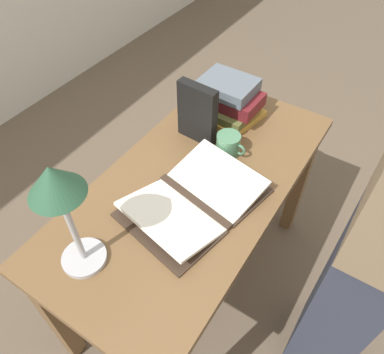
{
  "coord_description": "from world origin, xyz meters",
  "views": [
    {
      "loc": [
        -0.75,
        -0.48,
        1.71
      ],
      "look_at": [
        -0.05,
        -0.02,
        0.8
      ],
      "focal_mm": 35.0,
      "sensor_mm": 36.0,
      "label": 1
    }
  ],
  "objects_px": {
    "open_book": "(195,200)",
    "reading_lamp": "(59,195)",
    "book_standing_upright": "(197,113)",
    "book_stack_tall": "(227,99)",
    "coffee_mug": "(228,145)"
  },
  "relations": [
    {
      "from": "open_book",
      "to": "reading_lamp",
      "type": "distance_m",
      "value": 0.48
    },
    {
      "from": "open_book",
      "to": "reading_lamp",
      "type": "relative_size",
      "value": 1.3
    },
    {
      "from": "book_standing_upright",
      "to": "reading_lamp",
      "type": "bearing_deg",
      "value": -175.22
    },
    {
      "from": "open_book",
      "to": "book_standing_upright",
      "type": "xyz_separation_m",
      "value": [
        0.29,
        0.17,
        0.1
      ]
    },
    {
      "from": "book_stack_tall",
      "to": "reading_lamp",
      "type": "relative_size",
      "value": 0.77
    },
    {
      "from": "book_standing_upright",
      "to": "open_book",
      "type": "bearing_deg",
      "value": -145.33
    },
    {
      "from": "open_book",
      "to": "reading_lamp",
      "type": "bearing_deg",
      "value": 167.43
    },
    {
      "from": "book_stack_tall",
      "to": "reading_lamp",
      "type": "distance_m",
      "value": 0.87
    },
    {
      "from": "coffee_mug",
      "to": "reading_lamp",
      "type": "bearing_deg",
      "value": 168.27
    },
    {
      "from": "book_standing_upright",
      "to": "reading_lamp",
      "type": "distance_m",
      "value": 0.67
    },
    {
      "from": "open_book",
      "to": "book_stack_tall",
      "type": "bearing_deg",
      "value": 28.78
    },
    {
      "from": "open_book",
      "to": "book_stack_tall",
      "type": "xyz_separation_m",
      "value": [
        0.48,
        0.15,
        0.06
      ]
    },
    {
      "from": "coffee_mug",
      "to": "open_book",
      "type": "bearing_deg",
      "value": -174.46
    },
    {
      "from": "open_book",
      "to": "coffee_mug",
      "type": "relative_size",
      "value": 4.33
    },
    {
      "from": "book_stack_tall",
      "to": "book_standing_upright",
      "type": "relative_size",
      "value": 1.26
    }
  ]
}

